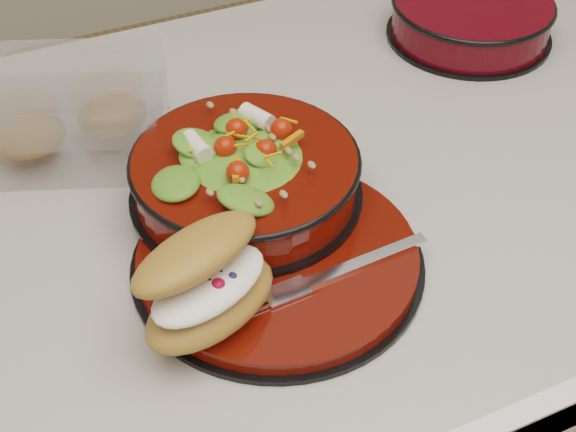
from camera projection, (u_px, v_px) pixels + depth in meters
name	position (u px, v px, depth m)	size (l,w,h in m)	color
island_counter	(322.00, 393.00, 1.19)	(1.24, 0.74, 0.90)	white
dinner_plate	(279.00, 258.00, 0.76)	(0.28, 0.28, 0.02)	black
salad_bowl	(245.00, 168.00, 0.79)	(0.24, 0.24, 0.10)	black
croissant	(207.00, 282.00, 0.67)	(0.15, 0.13, 0.08)	#B47937
fork	(342.00, 270.00, 0.73)	(0.17, 0.03, 0.00)	silver
pastry_box	(69.00, 114.00, 0.88)	(0.24, 0.21, 0.09)	white
extra_bowl	(471.00, 17.00, 1.07)	(0.22, 0.22, 0.05)	black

